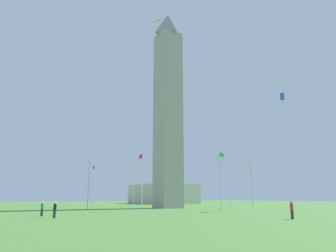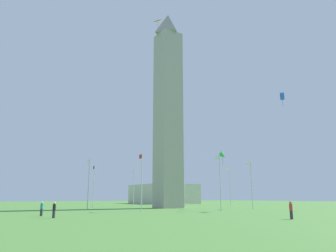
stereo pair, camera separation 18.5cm
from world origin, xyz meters
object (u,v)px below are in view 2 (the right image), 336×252
object	(u,v)px
flagpole_w	(230,185)
flagpole_nw	(184,186)
flagpole_se	(142,179)
kite_green_delta	(223,155)
person_red_shirt	(291,210)
person_teal_shirt	(42,209)
obelisk_monument	(168,105)
flagpole_n	(134,186)
kite_orange_diamond	(158,21)
flagpole_s	(220,180)
flagpole_e	(88,182)
flagpole_ne	(94,184)
kite_blue_box	(282,96)
distant_building	(163,194)
flagpole_sw	(251,183)
person_black_shirt	(54,210)

from	to	relation	value
flagpole_w	flagpole_nw	distance (m)	12.54
flagpole_se	kite_green_delta	xyz separation A→B (m)	(2.11, -18.12, 5.11)
person_red_shirt	flagpole_se	bearing A→B (deg)	52.48
person_teal_shirt	obelisk_monument	bearing A→B (deg)	-34.09
flagpole_n	kite_green_delta	xyz separation A→B (m)	(-25.86, -6.54, 5.11)
flagpole_se	kite_orange_diamond	size ratio (longest dim) A/B	4.14
flagpole_s	kite_orange_diamond	bearing A→B (deg)	74.35
flagpole_e	person_teal_shirt	world-z (taller)	flagpole_e
flagpole_ne	flagpole_s	bearing A→B (deg)	-157.50
flagpole_nw	kite_blue_box	size ratio (longest dim) A/B	3.24
flagpole_w	kite_blue_box	size ratio (longest dim) A/B	3.24
person_red_shirt	kite_blue_box	distance (m)	32.01
person_teal_shirt	kite_orange_diamond	distance (m)	35.08
flagpole_nw	distant_building	world-z (taller)	flagpole_nw
person_red_shirt	distant_building	xyz separation A→B (m)	(77.00, -29.55, 2.30)
kite_blue_box	distant_building	distance (m)	63.90
flagpole_sw	flagpole_nw	bearing A→B (deg)	-0.00
kite_green_delta	kite_orange_diamond	distance (m)	27.34
flagpole_s	kite_green_delta	xyz separation A→B (m)	(6.90, -6.54, 5.11)
flagpole_w	person_teal_shirt	bearing A→B (deg)	111.36
flagpole_w	person_black_shirt	bearing A→B (deg)	116.56
flagpole_n	person_black_shirt	size ratio (longest dim) A/B	5.39
person_black_shirt	kite_green_delta	distance (m)	36.34
flagpole_sw	distant_building	xyz separation A→B (m)	(53.16, -11.10, -1.68)
kite_green_delta	distant_building	distance (m)	53.97
flagpole_s	flagpole_nw	bearing A→B (deg)	-22.50
obelisk_monument	flagpole_se	distance (m)	23.16
flagpole_e	distant_building	xyz separation A→B (m)	(41.57, -39.07, -1.68)
flagpole_s	flagpole_sw	distance (m)	12.54
flagpole_se	distant_building	bearing A→B (deg)	-32.81
person_teal_shirt	kite_green_delta	size ratio (longest dim) A/B	0.62
obelisk_monument	flagpole_sw	xyz separation A→B (m)	(-11.53, -11.59, -16.40)
flagpole_e	kite_blue_box	xyz separation A→B (m)	(-19.23, -29.24, 15.34)
flagpole_se	flagpole_sw	xyz separation A→B (m)	(-0.00, -23.17, 0.00)
flagpole_ne	kite_orange_diamond	size ratio (longest dim) A/B	4.14
flagpole_ne	flagpole_sw	xyz separation A→B (m)	(-23.17, -23.17, 0.00)
flagpole_nw	flagpole_se	bearing A→B (deg)	135.00
flagpole_e	flagpole_w	bearing A→B (deg)	-90.00
obelisk_monument	flagpole_ne	size ratio (longest dim) A/B	4.78
flagpole_ne	kite_green_delta	distance (m)	28.25
person_black_shirt	kite_blue_box	bearing A→B (deg)	-27.46
obelisk_monument	person_teal_shirt	bearing A→B (deg)	122.08
person_black_shirt	distant_building	distance (m)	80.00
flagpole_n	flagpole_se	xyz separation A→B (m)	(-27.97, 11.59, 0.00)
flagpole_e	flagpole_s	distance (m)	23.17
distant_building	kite_blue_box	bearing A→B (deg)	170.82
flagpole_w	distant_building	bearing A→B (deg)	-8.62
flagpole_n	flagpole_s	world-z (taller)	same
flagpole_se	person_black_shirt	xyz separation A→B (m)	(-9.87, 14.95, -4.02)
flagpole_s	person_black_shirt	xyz separation A→B (m)	(-5.07, 26.53, -4.02)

